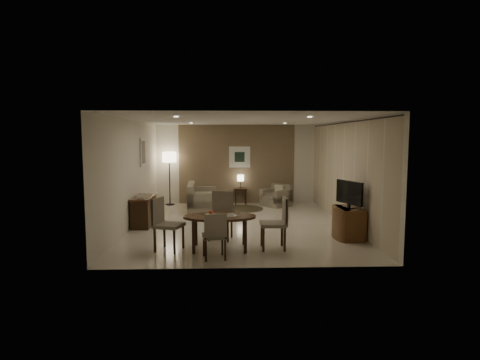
{
  "coord_description": "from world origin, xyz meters",
  "views": [
    {
      "loc": [
        -0.36,
        -10.25,
        2.25
      ],
      "look_at": [
        0.0,
        0.2,
        1.15
      ],
      "focal_mm": 30.0,
      "sensor_mm": 36.0,
      "label": 1
    }
  ],
  "objects_px": {
    "chair_near": "(214,235)",
    "chair_left": "(169,225)",
    "tv_cabinet": "(349,223)",
    "dining_table": "(220,232)",
    "console_desk": "(144,211)",
    "floor_lamp": "(170,178)",
    "armchair": "(276,195)",
    "side_table": "(241,196)",
    "chair_far": "(220,216)",
    "sofa": "(202,197)",
    "chair_right": "(273,223)"
  },
  "relations": [
    {
      "from": "tv_cabinet",
      "to": "dining_table",
      "type": "bearing_deg",
      "value": -164.81
    },
    {
      "from": "chair_far",
      "to": "floor_lamp",
      "type": "height_order",
      "value": "floor_lamp"
    },
    {
      "from": "dining_table",
      "to": "sofa",
      "type": "relative_size",
      "value": 0.83
    },
    {
      "from": "console_desk",
      "to": "chair_right",
      "type": "distance_m",
      "value": 3.84
    },
    {
      "from": "tv_cabinet",
      "to": "side_table",
      "type": "distance_m",
      "value": 5.25
    },
    {
      "from": "tv_cabinet",
      "to": "chair_right",
      "type": "bearing_deg",
      "value": -156.22
    },
    {
      "from": "dining_table",
      "to": "chair_right",
      "type": "distance_m",
      "value": 1.1
    },
    {
      "from": "chair_right",
      "to": "tv_cabinet",
      "type": "bearing_deg",
      "value": 114.26
    },
    {
      "from": "tv_cabinet",
      "to": "side_table",
      "type": "xyz_separation_m",
      "value": [
        -2.27,
        4.73,
        -0.08
      ]
    },
    {
      "from": "chair_far",
      "to": "chair_left",
      "type": "relative_size",
      "value": 1.0
    },
    {
      "from": "chair_left",
      "to": "armchair",
      "type": "relative_size",
      "value": 1.32
    },
    {
      "from": "chair_left",
      "to": "tv_cabinet",
      "type": "bearing_deg",
      "value": -60.03
    },
    {
      "from": "tv_cabinet",
      "to": "chair_left",
      "type": "distance_m",
      "value": 4.0
    },
    {
      "from": "sofa",
      "to": "chair_near",
      "type": "bearing_deg",
      "value": -177.35
    },
    {
      "from": "chair_left",
      "to": "side_table",
      "type": "height_order",
      "value": "chair_left"
    },
    {
      "from": "chair_right",
      "to": "dining_table",
      "type": "bearing_deg",
      "value": -90.27
    },
    {
      "from": "chair_far",
      "to": "dining_table",
      "type": "bearing_deg",
      "value": -78.38
    },
    {
      "from": "chair_left",
      "to": "armchair",
      "type": "xyz_separation_m",
      "value": [
        2.78,
        5.15,
        -0.17
      ]
    },
    {
      "from": "sofa",
      "to": "side_table",
      "type": "xyz_separation_m",
      "value": [
        1.23,
        1.06,
        -0.14
      ]
    },
    {
      "from": "dining_table",
      "to": "chair_near",
      "type": "height_order",
      "value": "chair_near"
    },
    {
      "from": "chair_near",
      "to": "chair_left",
      "type": "height_order",
      "value": "chair_left"
    },
    {
      "from": "console_desk",
      "to": "side_table",
      "type": "bearing_deg",
      "value": 51.04
    },
    {
      "from": "chair_near",
      "to": "chair_right",
      "type": "distance_m",
      "value": 1.33
    },
    {
      "from": "chair_right",
      "to": "armchair",
      "type": "bearing_deg",
      "value": 172.8
    },
    {
      "from": "tv_cabinet",
      "to": "chair_right",
      "type": "xyz_separation_m",
      "value": [
        -1.82,
        -0.8,
        0.18
      ]
    },
    {
      "from": "tv_cabinet",
      "to": "side_table",
      "type": "relative_size",
      "value": 1.64
    },
    {
      "from": "armchair",
      "to": "side_table",
      "type": "xyz_separation_m",
      "value": [
        -1.15,
        0.42,
        -0.08
      ]
    },
    {
      "from": "tv_cabinet",
      "to": "sofa",
      "type": "xyz_separation_m",
      "value": [
        -3.51,
        3.68,
        0.07
      ]
    },
    {
      "from": "dining_table",
      "to": "chair_far",
      "type": "height_order",
      "value": "chair_far"
    },
    {
      "from": "console_desk",
      "to": "armchair",
      "type": "height_order",
      "value": "console_desk"
    },
    {
      "from": "tv_cabinet",
      "to": "dining_table",
      "type": "height_order",
      "value": "tv_cabinet"
    },
    {
      "from": "floor_lamp",
      "to": "console_desk",
      "type": "bearing_deg",
      "value": -94.05
    },
    {
      "from": "tv_cabinet",
      "to": "chair_far",
      "type": "xyz_separation_m",
      "value": [
        -2.89,
        0.0,
        0.18
      ]
    },
    {
      "from": "sofa",
      "to": "floor_lamp",
      "type": "relative_size",
      "value": 0.99
    },
    {
      "from": "console_desk",
      "to": "dining_table",
      "type": "distance_m",
      "value": 3.03
    },
    {
      "from": "dining_table",
      "to": "side_table",
      "type": "height_order",
      "value": "dining_table"
    },
    {
      "from": "chair_left",
      "to": "dining_table",
      "type": "bearing_deg",
      "value": -69.19
    },
    {
      "from": "chair_near",
      "to": "sofa",
      "type": "height_order",
      "value": "chair_near"
    },
    {
      "from": "console_desk",
      "to": "chair_far",
      "type": "bearing_deg",
      "value": -36.84
    },
    {
      "from": "chair_near",
      "to": "floor_lamp",
      "type": "relative_size",
      "value": 0.49
    },
    {
      "from": "armchair",
      "to": "floor_lamp",
      "type": "distance_m",
      "value": 3.6
    },
    {
      "from": "console_desk",
      "to": "chair_near",
      "type": "bearing_deg",
      "value": -56.96
    },
    {
      "from": "console_desk",
      "to": "chair_near",
      "type": "distance_m",
      "value": 3.49
    },
    {
      "from": "chair_far",
      "to": "floor_lamp",
      "type": "xyz_separation_m",
      "value": [
        -1.77,
        4.7,
        0.37
      ]
    },
    {
      "from": "chair_near",
      "to": "chair_left",
      "type": "relative_size",
      "value": 0.84
    },
    {
      "from": "tv_cabinet",
      "to": "chair_near",
      "type": "distance_m",
      "value": 3.31
    },
    {
      "from": "side_table",
      "to": "floor_lamp",
      "type": "height_order",
      "value": "floor_lamp"
    },
    {
      "from": "chair_far",
      "to": "armchair",
      "type": "relative_size",
      "value": 1.32
    },
    {
      "from": "sofa",
      "to": "chair_right",
      "type": "bearing_deg",
      "value": -162.48
    },
    {
      "from": "chair_far",
      "to": "chair_right",
      "type": "distance_m",
      "value": 1.35
    }
  ]
}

